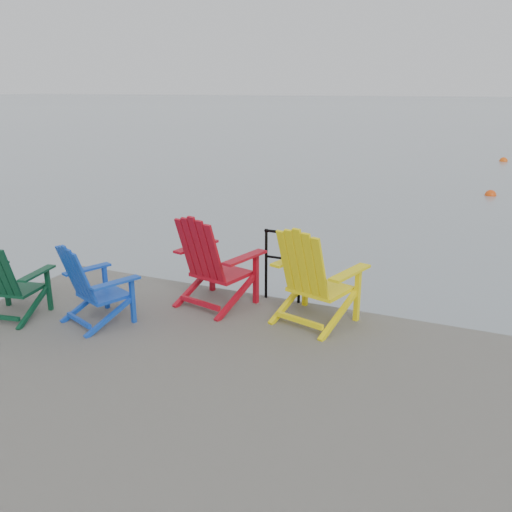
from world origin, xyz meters
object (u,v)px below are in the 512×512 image
at_px(chair_green, 8,279).
at_px(chair_red, 213,261).
at_px(handrail, 283,259).
at_px(buoy_a, 490,195).
at_px(buoy_b, 503,161).
at_px(chair_blue, 93,283).
at_px(chair_yellow, 314,275).

height_order(chair_green, chair_red, chair_red).
relative_size(handrail, chair_red, 0.79).
distance_m(handrail, chair_green, 3.20).
xyz_separation_m(buoy_a, buoy_b, (0.29, 8.57, 0.00)).
xyz_separation_m(chair_blue, chair_yellow, (2.24, 1.00, 0.10)).
height_order(chair_blue, buoy_a, chair_blue).
height_order(chair_yellow, buoy_a, chair_yellow).
xyz_separation_m(chair_red, buoy_a, (2.89, 11.82, -1.08)).
bearing_deg(buoy_b, chair_yellow, -95.36).
distance_m(chair_blue, buoy_b, 21.82).
relative_size(chair_red, chair_yellow, 1.01).
bearing_deg(chair_yellow, chair_green, -142.88).
distance_m(chair_red, buoy_b, 20.67).
distance_m(chair_red, chair_yellow, 1.26).
height_order(chair_blue, chair_red, chair_red).
height_order(chair_green, chair_yellow, chair_yellow).
height_order(chair_green, chair_blue, chair_blue).
bearing_deg(buoy_a, chair_red, -103.72).
distance_m(chair_green, chair_red, 2.35).
bearing_deg(chair_yellow, handrail, 154.03).
bearing_deg(chair_green, chair_blue, 5.84).
bearing_deg(handrail, chair_red, -144.63).
bearing_deg(buoy_b, handrail, -97.09).
bearing_deg(chair_blue, handrail, 63.07).
xyz_separation_m(chair_red, buoy_b, (3.18, 20.40, -1.08)).
distance_m(chair_blue, chair_red, 1.40).
xyz_separation_m(chair_green, buoy_a, (4.85, 13.10, -0.97)).
bearing_deg(handrail, chair_green, -146.26).
bearing_deg(chair_yellow, chair_blue, -140.51).
relative_size(chair_blue, chair_yellow, 0.83).
bearing_deg(buoy_a, chair_blue, -106.78).
bearing_deg(chair_green, chair_red, 22.96).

